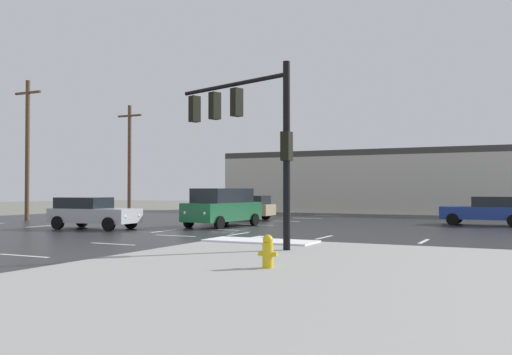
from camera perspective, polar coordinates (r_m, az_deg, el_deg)
The scene contains 14 objects.
ground_plane at distance 25.99m, azimuth -5.74°, elevation -5.63°, with size 120.00×120.00×0.00m, color slate.
road_asphalt at distance 25.99m, azimuth -5.74°, elevation -5.61°, with size 44.00×44.00×0.02m, color #232326.
sidewalk_corner at distance 10.37m, azimuth 16.96°, elevation -11.95°, with size 18.00×18.00×0.14m, color #9E9E99.
snow_strip_curbside at distance 20.09m, azimuth 0.46°, elevation -6.46°, with size 4.00×1.60×0.06m, color white.
lane_markings at distance 24.19m, azimuth -5.02°, elevation -5.91°, with size 36.15×36.15×0.01m.
traffic_signal_mast at distance 18.60m, azimuth -0.73°, elevation 5.46°, with size 4.91×1.89×5.84m.
fire_hydrant at distance 13.47m, azimuth 1.21°, elevation -7.49°, with size 0.48×0.26×0.79m.
strip_building_background at distance 50.19m, azimuth 12.32°, elevation -0.45°, with size 26.21×8.00×5.28m.
sedan_silver at distance 29.32m, azimuth -16.35°, elevation -3.41°, with size 4.62×2.25×1.58m.
sedan_blue at distance 33.45m, azimuth 22.45°, elevation -3.09°, with size 4.57×2.09×1.58m.
sedan_tan at distance 36.18m, azimuth -1.52°, elevation -3.03°, with size 4.62×2.23×1.58m.
suv_green at distance 29.86m, azimuth -3.43°, elevation -2.96°, with size 2.57×4.98×2.03m.
utility_pole_far at distance 39.07m, azimuth -22.21°, elevation 2.89°, with size 2.20×0.28×9.04m.
utility_pole_distant at distance 44.53m, azimuth -12.73°, elevation 2.00°, with size 2.20×0.28×8.51m.
Camera 1 is at (13.60, -22.06, 2.02)m, focal length 39.37 mm.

